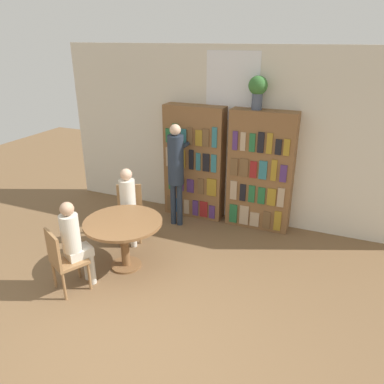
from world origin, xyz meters
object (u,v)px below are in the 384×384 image
at_px(reading_table, 124,230).
at_px(chair_near_camera, 63,258).
at_px(seated_reader_right, 75,240).
at_px(librarian_standing, 176,166).
at_px(flower_vase, 258,89).
at_px(seated_reader_left, 128,202).
at_px(chair_left_side, 130,209).
at_px(bookshelf_left, 194,163).
at_px(bookshelf_right, 260,171).

relative_size(reading_table, chair_near_camera, 1.24).
bearing_deg(seated_reader_right, reading_table, 90.00).
bearing_deg(librarian_standing, flower_vase, 23.02).
bearing_deg(seated_reader_left, librarian_standing, -143.29).
bearing_deg(chair_left_side, bookshelf_left, -144.84).
xyz_separation_m(bookshelf_left, seated_reader_right, (-0.57, -2.62, -0.32)).
xyz_separation_m(reading_table, librarian_standing, (0.12, 1.50, 0.49)).
distance_m(bookshelf_left, librarian_standing, 0.52).
bearing_deg(bookshelf_left, librarian_standing, -104.45).
xyz_separation_m(bookshelf_left, reading_table, (-0.25, -2.00, -0.41)).
bearing_deg(bookshelf_right, bookshelf_left, 179.99).
bearing_deg(bookshelf_left, seated_reader_right, -102.29).
relative_size(flower_vase, seated_reader_right, 0.42).
bearing_deg(seated_reader_left, bookshelf_right, -168.82).
xyz_separation_m(bookshelf_left, chair_near_camera, (-0.66, -2.79, -0.52)).
xyz_separation_m(bookshelf_left, flower_vase, (1.06, 0.00, 1.34)).
distance_m(chair_near_camera, chair_left_side, 1.58).
xyz_separation_m(bookshelf_left, chair_left_side, (-0.65, -1.20, -0.52)).
bearing_deg(bookshelf_left, bookshelf_right, -0.01).
bearing_deg(bookshelf_left, flower_vase, 0.25).
height_order(bookshelf_right, seated_reader_left, bookshelf_right).
bearing_deg(chair_near_camera, librarian_standing, 104.38).
bearing_deg(seated_reader_right, chair_left_side, 120.39).
distance_m(reading_table, chair_near_camera, 0.89).
bearing_deg(flower_vase, seated_reader_left, -139.81).
height_order(reading_table, chair_left_side, chair_left_side).
height_order(flower_vase, reading_table, flower_vase).
xyz_separation_m(bookshelf_right, seated_reader_left, (-1.76, -1.37, -0.31)).
distance_m(flower_vase, reading_table, 2.97).
xyz_separation_m(flower_vase, seated_reader_right, (-1.63, -2.63, -1.66)).
height_order(seated_reader_left, seated_reader_right, seated_reader_left).
bearing_deg(seated_reader_right, seated_reader_left, 117.05).
relative_size(bookshelf_left, librarian_standing, 1.13).
xyz_separation_m(reading_table, seated_reader_left, (-0.32, 0.63, 0.10)).
height_order(flower_vase, seated_reader_right, flower_vase).
distance_m(bookshelf_left, seated_reader_right, 2.71).
bearing_deg(flower_vase, bookshelf_right, -1.98).
xyz_separation_m(reading_table, chair_near_camera, (-0.41, -0.79, -0.10)).
distance_m(bookshelf_right, reading_table, 2.50).
distance_m(bookshelf_right, librarian_standing, 1.42).
distance_m(bookshelf_right, seated_reader_left, 2.25).
height_order(chair_near_camera, seated_reader_right, seated_reader_right).
height_order(reading_table, seated_reader_left, seated_reader_left).
bearing_deg(chair_near_camera, bookshelf_left, 104.12).
bearing_deg(chair_left_side, seated_reader_left, 90.00).
relative_size(bookshelf_right, chair_near_camera, 2.28).
relative_size(chair_near_camera, chair_left_side, 1.00).
xyz_separation_m(reading_table, seated_reader_right, (-0.32, -0.62, 0.09)).
bearing_deg(seated_reader_right, librarian_standing, 105.60).
height_order(bookshelf_right, seated_reader_right, bookshelf_right).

